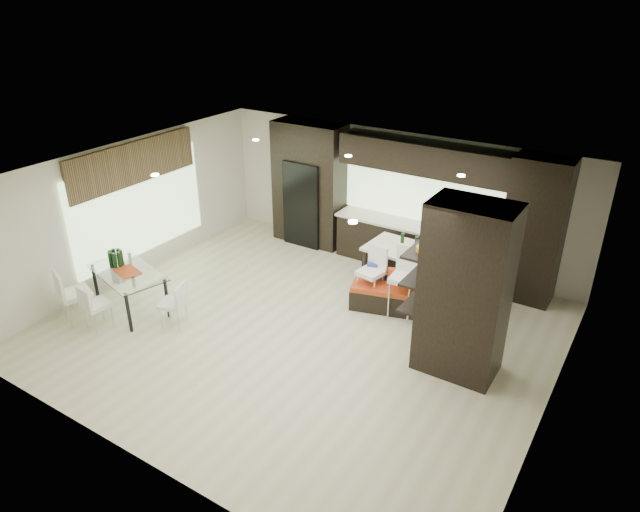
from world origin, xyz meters
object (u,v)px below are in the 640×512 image
Objects in this scene: chair_far at (76,297)px; stool_right at (440,303)px; dining_table at (130,290)px; chair_near at (97,308)px; kitchen_island at (422,276)px; stool_mid at (404,290)px; chair_end at (173,307)px; stool_left at (370,283)px; bench at (385,298)px; floor_vase at (455,311)px.

stool_right is at bearing 50.96° from chair_far.
chair_near is at bearing -74.06° from dining_table.
stool_right is at bearing 41.11° from chair_near.
kitchen_island is 2.07× the size of stool_mid.
chair_end is (-3.19, -2.37, -0.15)m from stool_mid.
stool_right reaches higher than kitchen_island.
stool_left is 5.15m from chair_far.
stool_mid is 4.87m from dining_table.
chair_far is at bearing -130.67° from stool_left.
stool_mid reaches higher than dining_table.
chair_far is at bearing -159.47° from bench.
floor_vase is (1.40, -0.33, 0.37)m from bench.
stool_right is 6.25m from chair_far.
dining_table is at bearing -163.59° from bench.
floor_vase is at bearing -28.94° from bench.
stool_right is 0.78× the size of floor_vase.
stool_mid reaches higher than chair_far.
stool_left is at bearing 49.73° from chair_near.
stool_mid is (0.66, -0.02, 0.06)m from stool_left.
bench is 5.40m from chair_far.
floor_vase is at bearing -83.36° from chair_end.
chair_end is at bearing -153.74° from floor_vase.
floor_vase is 1.34× the size of chair_far.
kitchen_island is 1.80× the size of floor_vase.
chair_far reaches higher than chair_near.
stool_left is at bearing 49.70° from dining_table.
kitchen_island reaches higher than bench.
stool_right is 1.07m from bench.
dining_table is (-5.28, -2.08, -0.23)m from floor_vase.
stool_mid is at bearing 54.14° from chair_far.
stool_right is at bearing 11.51° from stool_left.
dining_table is 0.72m from chair_near.
dining_table is 1.06m from chair_end.
chair_end is at bearing -131.93° from kitchen_island.
stool_left is at bearing -127.44° from kitchen_island.
kitchen_island is 1.40× the size of dining_table.
kitchen_island is at bearing 133.39° from floor_vase.
chair_near is at bearing -134.25° from kitchen_island.
stool_left is 4.31m from dining_table.
dining_table is at bearing -166.44° from stool_right.
kitchen_island reaches higher than chair_near.
bench is at bearing 47.89° from dining_table.
floor_vase is at bearing 1.00° from stool_left.
chair_end is (-2.82, -2.42, 0.14)m from bench.
stool_right is 0.78× the size of bench.
stool_right is 1.04× the size of chair_far.
kitchen_island is 1.02m from stool_left.
stool_left reaches higher than chair_end.
stool_right is (1.33, -0.00, 0.00)m from stool_left.
floor_vase reaches higher than chair_end.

